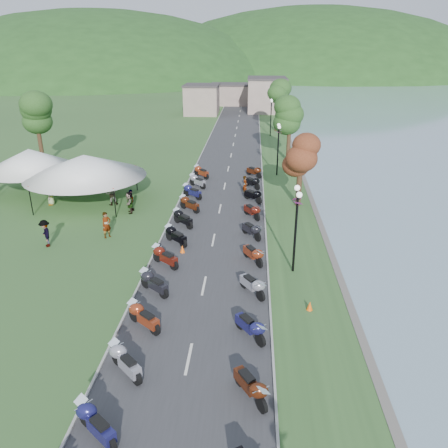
{
  "coord_description": "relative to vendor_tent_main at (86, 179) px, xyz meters",
  "views": [
    {
      "loc": [
        2.44,
        -4.65,
        12.33
      ],
      "look_at": [
        0.73,
        21.77,
        1.3
      ],
      "focal_mm": 35.0,
      "sensor_mm": 36.0,
      "label": 1
    }
  ],
  "objects": [
    {
      "name": "tree_lakeside",
      "position": [
        17.36,
        0.25,
        1.23
      ],
      "size": [
        2.32,
        2.32,
        6.46
      ],
      "primitive_type": null,
      "color": "#315F23",
      "rests_on": "ground"
    },
    {
      "name": "moto_row_left",
      "position": [
        8.62,
        -12.38,
        -1.45
      ],
      "size": [
        2.6,
        42.34,
        1.1
      ],
      "primitive_type": null,
      "color": "#331411",
      "rests_on": "ground"
    },
    {
      "name": "far_building",
      "position": [
        9.06,
        55.99,
        0.5
      ],
      "size": [
        18.0,
        16.0,
        5.0
      ],
      "primitive_type": "cube",
      "color": "gray",
      "rests_on": "ground"
    },
    {
      "name": "road",
      "position": [
        11.06,
        10.99,
        -1.99
      ],
      "size": [
        7.0,
        120.0,
        0.02
      ],
      "primitive_type": "cube",
      "color": "#38383A",
      "rests_on": "ground"
    },
    {
      "name": "vendor_tent_side",
      "position": [
        -5.42,
        1.74,
        0.0
      ],
      "size": [
        5.25,
        5.25,
        4.0
      ],
      "primitive_type": null,
      "color": "white",
      "rests_on": "ground"
    },
    {
      "name": "vendor_tent_main",
      "position": [
        0.0,
        0.0,
        0.0
      ],
      "size": [
        6.53,
        6.53,
        4.0
      ],
      "primitive_type": null,
      "color": "white",
      "rests_on": "ground"
    },
    {
      "name": "moto_row_right",
      "position": [
        13.66,
        -10.01,
        -1.45
      ],
      "size": [
        2.6,
        39.0,
        1.1
      ],
      "primitive_type": null,
      "color": "#331411",
      "rests_on": "ground"
    },
    {
      "name": "pedestrian_a",
      "position": [
        3.78,
        -6.97,
        -2.0
      ],
      "size": [
        0.8,
        0.83,
        1.83
      ],
      "primitive_type": "imported",
      "rotation": [
        0.0,
        0.0,
        0.9
      ],
      "color": "slate",
      "rests_on": "ground"
    },
    {
      "name": "pedestrian_b",
      "position": [
        2.17,
        -0.61,
        -2.0
      ],
      "size": [
        1.05,
        0.82,
        1.91
      ],
      "primitive_type": "imported",
      "rotation": [
        0.0,
        0.0,
        3.52
      ],
      "color": "slate",
      "rests_on": "ground"
    },
    {
      "name": "hills_backdrop",
      "position": [
        11.06,
        170.99,
        -2.0
      ],
      "size": [
        360.0,
        120.0,
        76.0
      ],
      "primitive_type": null,
      "color": "#285621",
      "rests_on": "ground"
    },
    {
      "name": "pedestrian_c",
      "position": [
        0.29,
        -8.65,
        -2.0
      ],
      "size": [
        1.07,
        1.25,
        1.83
      ],
      "primitive_type": "imported",
      "rotation": [
        0.0,
        0.0,
        5.31
      ],
      "color": "slate",
      "rests_on": "ground"
    }
  ]
}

